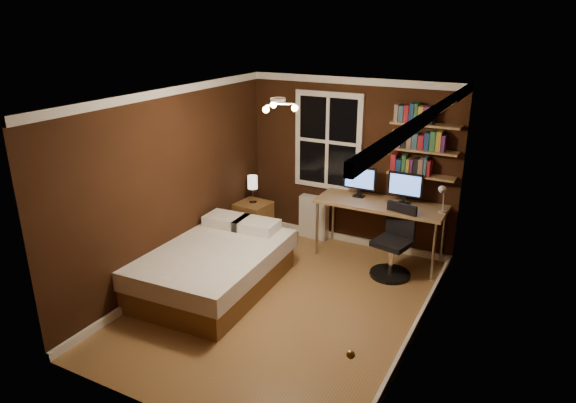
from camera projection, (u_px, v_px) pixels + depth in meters
The scene contains 24 objects.
floor at pixel (283, 303), 6.25m from camera, with size 4.20×4.20×0.00m, color olive.
wall_back at pixel (350, 163), 7.57m from camera, with size 3.20×0.04×2.50m, color black.
wall_left at pixel (173, 187), 6.53m from camera, with size 0.04×4.20×2.50m, color black.
wall_right at pixel (424, 234), 5.13m from camera, with size 0.04×4.20×2.50m, color black.
ceiling at pixel (283, 96), 5.40m from camera, with size 3.20×4.20×0.02m, color white.
window at pixel (328, 141), 7.60m from camera, with size 1.06×0.06×1.46m, color white.
door at pixel (370, 332), 3.92m from camera, with size 0.03×0.82×2.05m, color black, non-canonical shape.
door_knob at pixel (351, 355), 3.69m from camera, with size 0.06×0.06×0.06m, color #BA8F41.
ceiling_fixture at pixel (278, 107), 5.35m from camera, with size 0.44×0.44×0.18m, color beige, non-canonical shape.
bookshelf_lower at pixel (421, 175), 7.00m from camera, with size 0.92×0.22×0.03m, color #9F754D.
books_row_lower at pixel (422, 166), 6.96m from camera, with size 0.54×0.16×0.23m, color maroon, non-canonical shape.
bookshelf_middle at pixel (424, 150), 6.88m from camera, with size 0.92×0.22×0.03m, color #9F754D.
books_row_middle at pixel (424, 141), 6.84m from camera, with size 0.60×0.16×0.23m, color navy, non-canonical shape.
bookshelf_upper at pixel (426, 125), 6.76m from camera, with size 0.92×0.22×0.03m, color #9F754D.
books_row_upper at pixel (427, 115), 6.72m from camera, with size 0.48×0.16×0.23m, color #285F35, non-canonical shape.
bed at pixel (213, 266), 6.53m from camera, with size 1.56×2.10×0.69m.
nightstand at pixel (253, 220), 8.00m from camera, with size 0.47×0.47×0.59m, color brown.
bedside_lamp at pixel (253, 189), 7.83m from camera, with size 0.15×0.15×0.43m, color beige, non-canonical shape.
radiator at pixel (314, 217), 8.01m from camera, with size 0.45×0.16×0.68m, color silver.
desk at pixel (381, 207), 7.17m from camera, with size 1.79×0.67×0.85m.
monitor_left at pixel (360, 182), 7.30m from camera, with size 0.48×0.12×0.45m, color black, non-canonical shape.
monitor_right at pixel (405, 189), 7.01m from camera, with size 0.48×0.12×0.45m, color black, non-canonical shape.
desk_lamp at pixel (442, 199), 6.64m from camera, with size 0.14×0.32×0.44m, color silver, non-canonical shape.
office_chair at pixel (394, 249), 6.83m from camera, with size 0.54×0.54×0.98m.
Camera 1 is at (2.59, -4.80, 3.30)m, focal length 32.00 mm.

